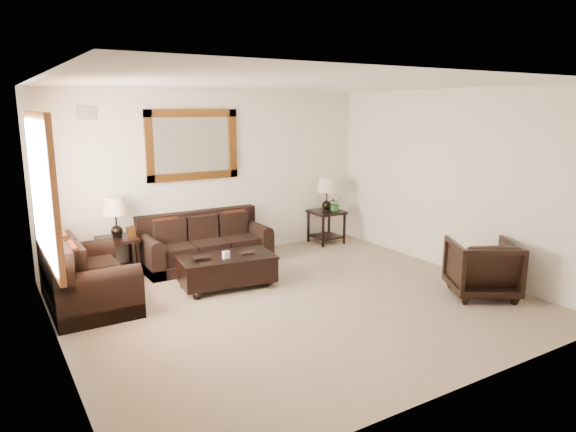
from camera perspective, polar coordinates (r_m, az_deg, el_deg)
room at (r=6.26m, az=0.90°, el=2.09°), size 5.51×5.01×2.71m
window at (r=6.20m, az=-25.57°, el=2.70°), size 0.07×1.96×1.66m
mirror at (r=8.24m, az=-10.54°, el=7.77°), size 1.50×0.06×1.10m
air_vent at (r=7.82m, az=-21.50°, el=10.61°), size 0.25×0.02×0.18m
sofa at (r=8.17m, az=-9.22°, el=-3.31°), size 1.98×0.85×0.81m
loveseat at (r=6.89m, az=-21.80°, el=-6.57°), size 0.96×1.61×0.91m
end_table_left at (r=7.76m, az=-18.52°, el=-0.97°), size 0.54×0.54×1.18m
end_table_right at (r=9.27m, az=4.31°, el=1.75°), size 0.55×0.55×1.20m
coffee_table at (r=7.13m, az=-6.83°, el=-5.70°), size 1.36×0.85×0.54m
armchair at (r=7.17m, az=20.78°, el=-5.12°), size 1.08×1.06×0.83m
potted_plant at (r=9.28m, az=5.26°, el=1.22°), size 0.30×0.32×0.21m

